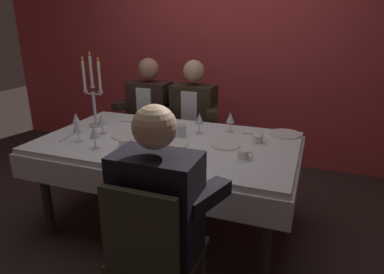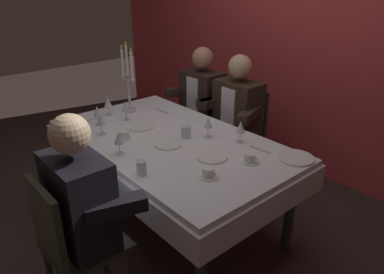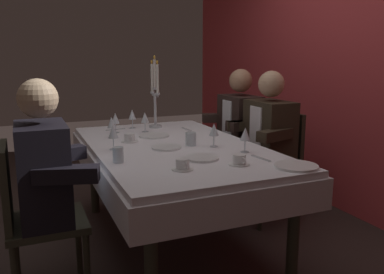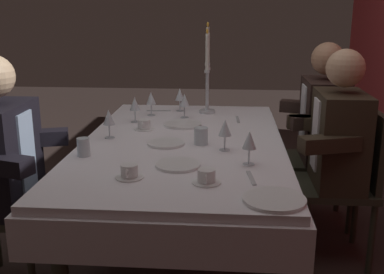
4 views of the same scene
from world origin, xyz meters
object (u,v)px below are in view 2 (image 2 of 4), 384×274
(dinner_plate_2, at_px, (212,157))
(dinner_plate_3, at_px, (168,144))
(wine_glass_1, at_px, (97,111))
(seated_diner_2, at_px, (79,202))
(wine_glass_0, at_px, (125,107))
(wine_glass_3, at_px, (119,139))
(dining_table, at_px, (170,152))
(dinner_plate_1, at_px, (295,158))
(candelabra, at_px, (128,83))
(coffee_cup_2, at_px, (250,158))
(wine_glass_6, at_px, (108,102))
(seated_diner_0, at_px, (203,97))
(wine_glass_2, at_px, (208,123))
(dinner_plate_0, at_px, (141,126))
(coffee_cup_1, at_px, (209,173))
(wine_glass_4, at_px, (241,128))
(water_tumbler_1, at_px, (141,168))
(coffee_cup_0, at_px, (124,135))
(water_tumbler_0, at_px, (186,132))
(wine_glass_5, at_px, (101,120))
(seated_diner_1, at_px, (238,109))

(dinner_plate_2, xyz_separation_m, dinner_plate_3, (-0.35, -0.10, 0.00))
(wine_glass_1, bearing_deg, seated_diner_2, -33.13)
(wine_glass_0, distance_m, wine_glass_3, 0.65)
(dining_table, relative_size, dinner_plate_1, 7.91)
(candelabra, xyz_separation_m, coffee_cup_2, (1.36, 0.06, -0.23))
(wine_glass_6, bearing_deg, seated_diner_2, -35.99)
(wine_glass_1, xyz_separation_m, seated_diner_2, (0.94, -0.61, -0.12))
(dinner_plate_2, height_order, seated_diner_0, seated_diner_0)
(candelabra, xyz_separation_m, wine_glass_1, (0.11, -0.38, -0.14))
(wine_glass_3, xyz_separation_m, seated_diner_2, (0.35, -0.47, -0.12))
(dining_table, xyz_separation_m, wine_glass_2, (0.17, 0.24, 0.23))
(dinner_plate_0, xyz_separation_m, wine_glass_2, (0.51, 0.27, 0.11))
(coffee_cup_1, bearing_deg, wine_glass_4, 112.77)
(dining_table, distance_m, dinner_plate_2, 0.46)
(water_tumbler_1, distance_m, coffee_cup_0, 0.58)
(wine_glass_3, xyz_separation_m, water_tumbler_0, (0.08, 0.52, -0.07))
(wine_glass_4, bearing_deg, wine_glass_2, -152.37)
(coffee_cup_2, distance_m, seated_diner_0, 1.44)
(wine_glass_5, bearing_deg, coffee_cup_1, 9.78)
(dinner_plate_2, xyz_separation_m, wine_glass_0, (-0.99, -0.06, 0.11))
(seated_diner_1, bearing_deg, wine_glass_3, -85.70)
(dinner_plate_3, relative_size, water_tumbler_1, 2.20)
(wine_glass_0, xyz_separation_m, wine_glass_5, (0.15, -0.30, 0.00))
(coffee_cup_1, distance_m, seated_diner_0, 1.61)
(dinner_plate_1, height_order, seated_diner_1, seated_diner_1)
(coffee_cup_1, relative_size, seated_diner_1, 0.11)
(dinner_plate_1, distance_m, coffee_cup_2, 0.32)
(dinner_plate_0, distance_m, wine_glass_5, 0.34)
(dinner_plate_0, bearing_deg, dinner_plate_3, -6.56)
(candelabra, distance_m, wine_glass_5, 0.56)
(seated_diner_0, bearing_deg, dining_table, -56.02)
(dinner_plate_0, relative_size, dinner_plate_3, 1.17)
(water_tumbler_0, bearing_deg, coffee_cup_0, -128.35)
(dinner_plate_0, height_order, wine_glass_1, wine_glass_1)
(dining_table, bearing_deg, water_tumbler_1, -55.14)
(wine_glass_5, bearing_deg, seated_diner_1, 76.85)
(wine_glass_0, distance_m, coffee_cup_2, 1.21)
(wine_glass_6, height_order, water_tumbler_1, wine_glass_6)
(candelabra, bearing_deg, wine_glass_3, -36.67)
(dinner_plate_3, distance_m, water_tumbler_0, 0.19)
(seated_diner_2, bearing_deg, dinner_plate_0, 128.38)
(wine_glass_4, bearing_deg, wine_glass_0, -157.30)
(seated_diner_0, bearing_deg, coffee_cup_1, -41.17)
(dinner_plate_0, bearing_deg, dining_table, 5.74)
(dinner_plate_2, bearing_deg, wine_glass_6, -174.55)
(wine_glass_4, height_order, wine_glass_5, same)
(water_tumbler_1, xyz_separation_m, seated_diner_2, (0.02, -0.42, -0.05))
(wine_glass_0, bearing_deg, dinner_plate_2, 3.55)
(wine_glass_4, bearing_deg, dinner_plate_3, -124.91)
(candelabra, distance_m, seated_diner_1, 1.02)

